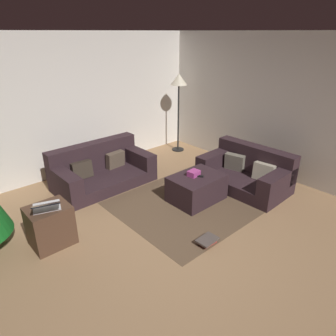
{
  "coord_description": "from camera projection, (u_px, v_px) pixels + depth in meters",
  "views": [
    {
      "loc": [
        -2.12,
        -2.35,
        2.58
      ],
      "look_at": [
        0.6,
        0.7,
        0.75
      ],
      "focal_mm": 32.68,
      "sensor_mm": 36.0,
      "label": 1
    }
  ],
  "objects": [
    {
      "name": "book_stack",
      "position": [
        207.0,
        240.0,
        4.06
      ],
      "size": [
        0.29,
        0.21,
        0.08
      ],
      "color": "#B7332D",
      "rests_on": "ground_plane"
    },
    {
      "name": "rear_partition",
      "position": [
        54.0,
        109.0,
        5.55
      ],
      "size": [
        6.4,
        0.12,
        2.6
      ],
      "primitive_type": "cube",
      "color": "silver",
      "rests_on": "ground_plane"
    },
    {
      "name": "gift_box",
      "position": [
        194.0,
        173.0,
        4.95
      ],
      "size": [
        0.2,
        0.16,
        0.09
      ],
      "primitive_type": "cube",
      "rotation": [
        0.0,
        0.0,
        0.1
      ],
      "color": "#B23F8C",
      "rests_on": "ottoman"
    },
    {
      "name": "area_rug",
      "position": [
        196.0,
        199.0,
        5.13
      ],
      "size": [
        2.6,
        2.0,
        0.01
      ],
      "primitive_type": "cube",
      "color": "brown",
      "rests_on": "ground_plane"
    },
    {
      "name": "corner_partition",
      "position": [
        303.0,
        112.0,
        5.33
      ],
      "size": [
        0.12,
        6.4,
        2.6
      ],
      "primitive_type": "cube",
      "color": "silver",
      "rests_on": "ground_plane"
    },
    {
      "name": "couch_right",
      "position": [
        247.0,
        172.0,
        5.48
      ],
      "size": [
        0.95,
        1.53,
        0.71
      ],
      "rotation": [
        0.0,
        0.0,
        1.6
      ],
      "color": "#2D1E23",
      "rests_on": "ground_plane"
    },
    {
      "name": "couch_left",
      "position": [
        101.0,
        170.0,
        5.59
      ],
      "size": [
        1.74,
        0.94,
        0.73
      ],
      "rotation": [
        0.0,
        0.0,
        3.15
      ],
      "color": "#2D1E23",
      "rests_on": "ground_plane"
    },
    {
      "name": "tv_remote",
      "position": [
        199.0,
        176.0,
        4.94
      ],
      "size": [
        0.13,
        0.16,
        0.02
      ],
      "primitive_type": "cube",
      "rotation": [
        0.0,
        0.0,
        0.59
      ],
      "color": "black",
      "rests_on": "ottoman"
    },
    {
      "name": "ground_plane",
      "position": [
        169.0,
        250.0,
        3.95
      ],
      "size": [
        6.4,
        6.4,
        0.0
      ],
      "primitive_type": "plane",
      "color": "#93704C"
    },
    {
      "name": "laptop",
      "position": [
        46.0,
        206.0,
        3.78
      ],
      "size": [
        0.45,
        0.51,
        0.2
      ],
      "color": "silver",
      "rests_on": "side_table"
    },
    {
      "name": "ottoman",
      "position": [
        197.0,
        188.0,
        5.05
      ],
      "size": [
        0.86,
        0.63,
        0.44
      ],
      "primitive_type": "cube",
      "color": "#2D1E23",
      "rests_on": "ground_plane"
    },
    {
      "name": "corner_lamp",
      "position": [
        179.0,
        86.0,
        6.67
      ],
      "size": [
        0.36,
        0.36,
        1.76
      ],
      "color": "black",
      "rests_on": "ground_plane"
    },
    {
      "name": "side_table",
      "position": [
        50.0,
        226.0,
        3.97
      ],
      "size": [
        0.52,
        0.44,
        0.55
      ],
      "primitive_type": "cube",
      "color": "#4C3323",
      "rests_on": "ground_plane"
    }
  ]
}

